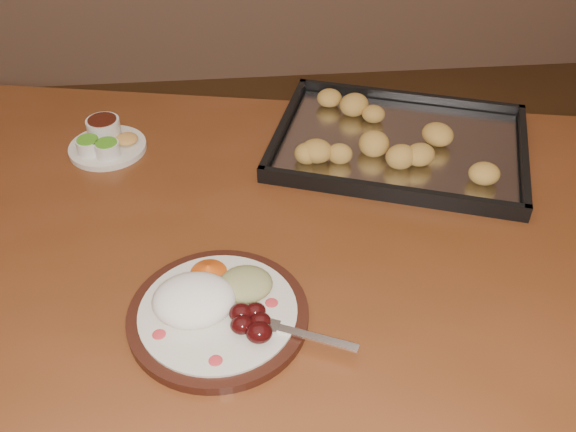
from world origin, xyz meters
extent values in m
cube|color=brown|center=(0.18, 0.01, 0.73)|extent=(1.65, 1.18, 0.04)
cylinder|color=#4E2B17|center=(-0.41, 0.52, 0.35)|extent=(0.07, 0.07, 0.71)
cylinder|color=#4E2B17|center=(0.92, 0.25, 0.35)|extent=(0.07, 0.07, 0.71)
cylinder|color=black|center=(0.13, -0.16, 0.76)|extent=(0.26, 0.26, 0.02)
cylinder|color=silver|center=(0.13, -0.16, 0.77)|extent=(0.22, 0.22, 0.01)
ellipsoid|color=red|center=(0.05, -0.19, 0.77)|extent=(0.02, 0.02, 0.00)
ellipsoid|color=red|center=(0.12, -0.24, 0.77)|extent=(0.02, 0.02, 0.00)
ellipsoid|color=red|center=(0.20, -0.15, 0.77)|extent=(0.02, 0.02, 0.00)
ellipsoid|color=red|center=(0.06, -0.10, 0.77)|extent=(0.02, 0.02, 0.00)
ellipsoid|color=white|center=(0.09, -0.15, 0.78)|extent=(0.15, 0.14, 0.05)
ellipsoid|color=#41090B|center=(0.16, -0.20, 0.78)|extent=(0.03, 0.03, 0.02)
ellipsoid|color=#41090B|center=(0.18, -0.19, 0.78)|extent=(0.03, 0.03, 0.02)
ellipsoid|color=#41090B|center=(0.18, -0.17, 0.78)|extent=(0.03, 0.03, 0.02)
ellipsoid|color=#41090B|center=(0.18, -0.21, 0.78)|extent=(0.03, 0.03, 0.02)
ellipsoid|color=#41090B|center=(0.16, -0.18, 0.78)|extent=(0.03, 0.03, 0.02)
ellipsoid|color=tan|center=(0.17, -0.12, 0.78)|extent=(0.10, 0.10, 0.03)
cone|color=#D15013|center=(0.11, -0.08, 0.78)|extent=(0.06, 0.06, 0.02)
cube|color=white|center=(0.25, -0.22, 0.77)|extent=(0.12, 0.06, 0.00)
cube|color=white|center=(0.19, -0.19, 0.77)|extent=(0.04, 0.03, 0.00)
cylinder|color=white|center=(0.17, -0.19, 0.77)|extent=(0.03, 0.01, 0.00)
cylinder|color=white|center=(0.17, -0.18, 0.77)|extent=(0.03, 0.01, 0.00)
cylinder|color=white|center=(0.17, -0.18, 0.77)|extent=(0.03, 0.01, 0.00)
cylinder|color=white|center=(0.18, -0.17, 0.77)|extent=(0.03, 0.01, 0.00)
cylinder|color=silver|center=(-0.08, 0.29, 0.76)|extent=(0.15, 0.15, 0.01)
cylinder|color=white|center=(-0.11, 0.27, 0.77)|extent=(0.05, 0.05, 0.03)
cylinder|color=#4CA420|center=(-0.11, 0.27, 0.79)|extent=(0.04, 0.04, 0.00)
cylinder|color=white|center=(-0.08, 0.26, 0.77)|extent=(0.05, 0.05, 0.03)
cylinder|color=#4CA420|center=(-0.08, 0.26, 0.79)|extent=(0.04, 0.04, 0.00)
cylinder|color=silver|center=(-0.09, 0.33, 0.78)|extent=(0.06, 0.06, 0.04)
cylinder|color=#361109|center=(-0.09, 0.33, 0.80)|extent=(0.06, 0.06, 0.00)
ellipsoid|color=gold|center=(-0.05, 0.30, 0.77)|extent=(0.04, 0.04, 0.02)
cube|color=black|center=(0.48, 0.25, 0.75)|extent=(0.56, 0.48, 0.01)
cube|color=black|center=(0.53, 0.40, 0.77)|extent=(0.45, 0.17, 0.02)
cube|color=black|center=(0.42, 0.09, 0.77)|extent=(0.45, 0.17, 0.02)
cube|color=black|center=(0.69, 0.17, 0.77)|extent=(0.13, 0.33, 0.02)
cube|color=black|center=(0.26, 0.32, 0.77)|extent=(0.13, 0.33, 0.02)
cube|color=silver|center=(0.48, 0.25, 0.76)|extent=(0.52, 0.44, 0.00)
ellipsoid|color=gold|center=(0.53, 0.23, 0.78)|extent=(0.05, 0.05, 0.04)
ellipsoid|color=gold|center=(0.59, 0.25, 0.78)|extent=(0.07, 0.07, 0.04)
ellipsoid|color=gold|center=(0.54, 0.33, 0.78)|extent=(0.07, 0.07, 0.04)
ellipsoid|color=gold|center=(0.48, 0.31, 0.78)|extent=(0.06, 0.06, 0.04)
ellipsoid|color=gold|center=(0.44, 0.33, 0.78)|extent=(0.07, 0.07, 0.04)
ellipsoid|color=gold|center=(0.43, 0.28, 0.78)|extent=(0.06, 0.06, 0.04)
ellipsoid|color=gold|center=(0.36, 0.27, 0.78)|extent=(0.06, 0.06, 0.04)
ellipsoid|color=gold|center=(0.40, 0.19, 0.78)|extent=(0.07, 0.07, 0.04)
ellipsoid|color=gold|center=(0.44, 0.20, 0.78)|extent=(0.06, 0.06, 0.04)
ellipsoid|color=gold|center=(0.49, 0.16, 0.78)|extent=(0.07, 0.07, 0.04)
ellipsoid|color=gold|center=(0.52, 0.21, 0.78)|extent=(0.07, 0.07, 0.04)
camera|label=1|loc=(0.17, -0.77, 1.44)|focal=40.00mm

